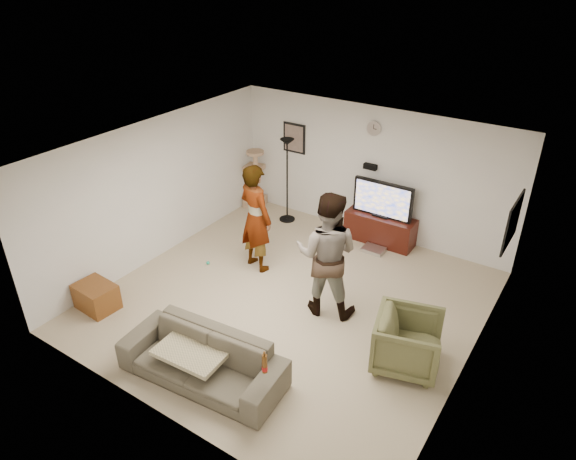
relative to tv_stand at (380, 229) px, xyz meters
The scene contains 24 objects.
floor 2.55m from the tv_stand, 98.68° to the right, with size 5.50×5.50×0.02m, color tan.
ceiling 3.38m from the tv_stand, 98.68° to the right, with size 5.50×5.50×0.02m, color white.
wall_back 1.08m from the tv_stand, 147.36° to the left, with size 5.50×0.04×2.50m, color white.
wall_front 5.36m from the tv_stand, 94.16° to the right, with size 5.50×0.04×2.50m, color white.
wall_left 4.13m from the tv_stand, 141.35° to the right, with size 0.04×5.50×2.50m, color white.
wall_right 3.58m from the tv_stand, 46.62° to the right, with size 0.04×5.50×2.50m, color white.
wall_clock 1.88m from the tv_stand, 150.66° to the left, with size 0.26×0.26×0.04m, color white.
wall_speaker 1.18m from the tv_stand, 154.19° to the left, with size 0.25×0.10×0.10m, color black.
picture_back 2.48m from the tv_stand, behind, with size 0.42×0.03×0.52m, color #76635C.
picture_right 2.80m from the tv_stand, 21.08° to the right, with size 0.03×0.78×0.62m, color #EE9065.
tv_stand is the anchor object (origin of this frame).
console_box 0.47m from the tv_stand, 79.45° to the right, with size 0.40×0.30×0.07m, color silver.
tv 0.61m from the tv_stand, ahead, with size 1.14×0.08×0.68m, color black.
tv_screen 0.61m from the tv_stand, 90.00° to the right, with size 1.05×0.01×0.59m, color gold.
floor_lamp 2.06m from the tv_stand, behind, with size 0.32×0.32×1.72m, color black.
cat_tree 2.94m from the tv_stand, behind, with size 0.41×0.41×1.28m, color tan.
person_left 2.53m from the tv_stand, 125.73° to the right, with size 0.69×0.46×1.90m, color #A7A7A7.
person_right 2.50m from the tv_stand, 85.74° to the right, with size 0.96×0.75×1.97m, color #33467A.
sofa 4.55m from the tv_stand, 95.11° to the right, with size 2.16×0.85×0.63m, color #504A3D.
throw_blanket 4.56m from the tv_stand, 96.63° to the right, with size 0.90×0.70×0.06m, color #C2B589.
beer_bottle 4.59m from the tv_stand, 82.58° to the right, with size 0.06×0.06×0.25m, color #5E3510.
armchair 3.32m from the tv_stand, 59.38° to the right, with size 0.84×0.86×0.78m, color brown.
side_table 5.13m from the tv_stand, 122.87° to the right, with size 0.62×0.46×0.41m, color brown.
toy_ball 3.27m from the tv_stand, 132.08° to the right, with size 0.06×0.06×0.06m, color #1FAF89.
Camera 1 is at (3.63, -5.56, 4.93)m, focal length 32.14 mm.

